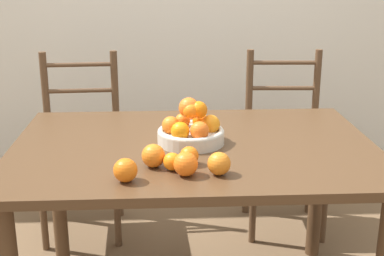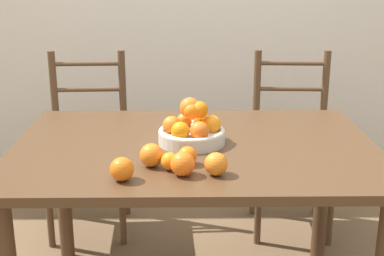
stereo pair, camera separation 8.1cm
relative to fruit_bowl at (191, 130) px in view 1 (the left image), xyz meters
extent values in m
cube|color=#4C331E|center=(0.01, -0.01, -0.07)|extent=(1.44, 1.00, 0.03)
cylinder|color=#4C331E|center=(-0.63, 0.41, -0.46)|extent=(0.07, 0.07, 0.73)
cylinder|color=#4C331E|center=(0.65, 0.41, -0.46)|extent=(0.07, 0.07, 0.73)
cylinder|color=beige|center=(0.00, 0.00, -0.03)|extent=(0.27, 0.27, 0.05)
torus|color=beige|center=(0.00, 0.00, -0.01)|extent=(0.27, 0.27, 0.02)
sphere|color=orange|center=(0.08, 0.01, 0.02)|extent=(0.08, 0.08, 0.08)
sphere|color=orange|center=(0.04, 0.07, 0.02)|extent=(0.06, 0.06, 0.06)
sphere|color=orange|center=(-0.03, 0.07, 0.01)|extent=(0.06, 0.06, 0.06)
sphere|color=orange|center=(-0.08, 0.00, 0.02)|extent=(0.07, 0.07, 0.07)
sphere|color=orange|center=(-0.05, -0.06, 0.01)|extent=(0.07, 0.07, 0.07)
sphere|color=orange|center=(0.03, -0.07, 0.02)|extent=(0.07, 0.07, 0.07)
sphere|color=orange|center=(0.03, 0.00, 0.08)|extent=(0.07, 0.07, 0.07)
sphere|color=orange|center=(-0.01, 0.01, 0.09)|extent=(0.08, 0.08, 0.08)
sphere|color=orange|center=(0.00, 0.00, 0.08)|extent=(0.07, 0.07, 0.07)
sphere|color=orange|center=(0.08, -0.33, -0.02)|extent=(0.08, 0.08, 0.08)
sphere|color=orange|center=(-0.02, -0.24, -0.02)|extent=(0.07, 0.07, 0.07)
sphere|color=orange|center=(-0.08, -0.28, -0.03)|extent=(0.06, 0.06, 0.06)
sphere|color=orange|center=(-0.04, -0.34, -0.02)|extent=(0.08, 0.08, 0.08)
sphere|color=orange|center=(-0.24, -0.38, -0.02)|extent=(0.08, 0.08, 0.08)
sphere|color=orange|center=(-0.15, -0.25, -0.02)|extent=(0.08, 0.08, 0.08)
cylinder|color=#513823|center=(-0.74, 0.53, -0.58)|extent=(0.04, 0.04, 0.47)
cylinder|color=#513823|center=(-0.36, 0.54, -0.58)|extent=(0.04, 0.04, 0.47)
cylinder|color=#513823|center=(-0.76, 0.89, -0.32)|extent=(0.04, 0.04, 0.99)
cylinder|color=#513823|center=(-0.38, 0.90, -0.32)|extent=(0.04, 0.04, 0.99)
cube|color=#513823|center=(-0.56, 0.72, -0.33)|extent=(0.44, 0.42, 0.04)
cylinder|color=#513823|center=(-0.57, 0.90, -0.19)|extent=(0.38, 0.04, 0.02)
cylinder|color=#513823|center=(-0.57, 0.90, -0.05)|extent=(0.38, 0.04, 0.02)
cylinder|color=#513823|center=(-0.57, 0.90, 0.10)|extent=(0.38, 0.04, 0.02)
cylinder|color=#513823|center=(0.36, 0.55, -0.58)|extent=(0.04, 0.04, 0.47)
cylinder|color=#513823|center=(0.74, 0.53, -0.58)|extent=(0.04, 0.04, 0.47)
cylinder|color=#513823|center=(0.38, 0.91, -0.32)|extent=(0.04, 0.04, 0.99)
cylinder|color=#513823|center=(0.76, 0.89, -0.32)|extent=(0.04, 0.04, 0.99)
cube|color=#513823|center=(0.56, 0.72, -0.33)|extent=(0.44, 0.42, 0.04)
cylinder|color=#513823|center=(0.57, 0.90, -0.19)|extent=(0.38, 0.04, 0.02)
cylinder|color=#513823|center=(0.57, 0.90, -0.05)|extent=(0.38, 0.04, 0.02)
cylinder|color=#513823|center=(0.57, 0.90, 0.10)|extent=(0.38, 0.04, 0.02)
camera|label=1|loc=(-0.11, -2.02, 0.64)|focal=50.00mm
camera|label=2|loc=(-0.03, -2.02, 0.64)|focal=50.00mm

